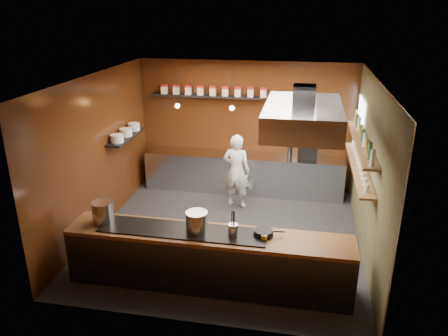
% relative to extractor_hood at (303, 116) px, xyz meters
% --- Properties ---
extents(floor, '(5.00, 5.00, 0.00)m').
position_rel_extractor_hood_xyz_m(floor, '(-1.30, 0.40, -2.51)').
color(floor, black).
rests_on(floor, ground).
extents(back_wall, '(5.00, 0.00, 5.00)m').
position_rel_extractor_hood_xyz_m(back_wall, '(-1.30, 2.90, -1.01)').
color(back_wall, black).
rests_on(back_wall, ground).
extents(left_wall, '(0.00, 5.00, 5.00)m').
position_rel_extractor_hood_xyz_m(left_wall, '(-3.80, 0.40, -1.01)').
color(left_wall, black).
rests_on(left_wall, ground).
extents(right_wall, '(0.00, 5.00, 5.00)m').
position_rel_extractor_hood_xyz_m(right_wall, '(1.20, 0.40, -1.01)').
color(right_wall, '#454127').
rests_on(right_wall, ground).
extents(ceiling, '(5.00, 5.00, 0.00)m').
position_rel_extractor_hood_xyz_m(ceiling, '(-1.30, 0.40, 0.49)').
color(ceiling, silver).
rests_on(ceiling, back_wall).
extents(window_pane, '(0.00, 1.00, 1.00)m').
position_rel_extractor_hood_xyz_m(window_pane, '(1.15, 2.10, -0.61)').
color(window_pane, white).
rests_on(window_pane, right_wall).
extents(prep_counter, '(4.60, 0.65, 0.90)m').
position_rel_extractor_hood_xyz_m(prep_counter, '(-1.30, 2.57, -2.06)').
color(prep_counter, silver).
rests_on(prep_counter, floor).
extents(pass_counter, '(4.40, 0.72, 0.94)m').
position_rel_extractor_hood_xyz_m(pass_counter, '(-1.30, -1.20, -2.04)').
color(pass_counter, '#38383D').
rests_on(pass_counter, floor).
extents(tin_shelf, '(2.60, 0.26, 0.04)m').
position_rel_extractor_hood_xyz_m(tin_shelf, '(-2.20, 2.76, -0.31)').
color(tin_shelf, black).
rests_on(tin_shelf, back_wall).
extents(plate_shelf, '(0.30, 1.40, 0.04)m').
position_rel_extractor_hood_xyz_m(plate_shelf, '(-3.64, 1.40, -0.96)').
color(plate_shelf, black).
rests_on(plate_shelf, left_wall).
extents(bottle_shelf_upper, '(0.26, 2.80, 0.04)m').
position_rel_extractor_hood_xyz_m(bottle_shelf_upper, '(1.04, 0.70, -0.59)').
color(bottle_shelf_upper, olive).
rests_on(bottle_shelf_upper, right_wall).
extents(bottle_shelf_lower, '(0.26, 2.80, 0.04)m').
position_rel_extractor_hood_xyz_m(bottle_shelf_lower, '(1.04, 0.70, -1.06)').
color(bottle_shelf_lower, olive).
rests_on(bottle_shelf_lower, right_wall).
extents(extractor_hood, '(1.20, 2.00, 0.72)m').
position_rel_extractor_hood_xyz_m(extractor_hood, '(0.00, 0.00, 0.00)').
color(extractor_hood, '#38383D').
rests_on(extractor_hood, ceiling).
extents(pendant_left, '(0.10, 0.10, 0.95)m').
position_rel_extractor_hood_xyz_m(pendant_left, '(-2.70, 2.10, -0.35)').
color(pendant_left, black).
rests_on(pendant_left, ceiling).
extents(pendant_right, '(0.10, 0.10, 0.95)m').
position_rel_extractor_hood_xyz_m(pendant_right, '(-1.50, 2.10, -0.35)').
color(pendant_right, black).
rests_on(pendant_right, ceiling).
extents(storage_tins, '(2.43, 0.13, 0.22)m').
position_rel_extractor_hood_xyz_m(storage_tins, '(-2.05, 2.76, -0.17)').
color(storage_tins, beige).
rests_on(storage_tins, tin_shelf).
extents(plate_stacks, '(0.26, 1.16, 0.16)m').
position_rel_extractor_hood_xyz_m(plate_stacks, '(-3.64, 1.40, -0.86)').
color(plate_stacks, silver).
rests_on(plate_stacks, plate_shelf).
extents(bottles, '(0.06, 2.66, 0.24)m').
position_rel_extractor_hood_xyz_m(bottles, '(1.04, 0.70, -0.45)').
color(bottles, silver).
rests_on(bottles, bottle_shelf_upper).
extents(wine_glasses, '(0.07, 2.37, 0.13)m').
position_rel_extractor_hood_xyz_m(wine_glasses, '(1.04, 0.70, -0.97)').
color(wine_glasses, silver).
rests_on(wine_glasses, bottle_shelf_lower).
extents(stockpot_large, '(0.40, 0.40, 0.33)m').
position_rel_extractor_hood_xyz_m(stockpot_large, '(-3.02, -1.15, -1.40)').
color(stockpot_large, '#B3B5BA').
rests_on(stockpot_large, pass_counter).
extents(stockpot_small, '(0.45, 0.45, 0.32)m').
position_rel_extractor_hood_xyz_m(stockpot_small, '(-1.47, -1.19, -1.41)').
color(stockpot_small, '#B9BCC1').
rests_on(stockpot_small, pass_counter).
extents(utensil_crock, '(0.18, 0.18, 0.20)m').
position_rel_extractor_hood_xyz_m(utensil_crock, '(-0.91, -1.25, -1.47)').
color(utensil_crock, silver).
rests_on(utensil_crock, pass_counter).
extents(frying_pan, '(0.47, 0.30, 0.08)m').
position_rel_extractor_hood_xyz_m(frying_pan, '(-0.46, -1.12, -1.53)').
color(frying_pan, black).
rests_on(frying_pan, pass_counter).
extents(butter_jar, '(0.13, 0.13, 0.09)m').
position_rel_extractor_hood_xyz_m(butter_jar, '(-0.44, -1.25, -1.54)').
color(butter_jar, gold).
rests_on(butter_jar, pass_counter).
extents(espresso_machine, '(0.43, 0.41, 0.36)m').
position_rel_extractor_hood_xyz_m(espresso_machine, '(0.15, 2.63, -1.43)').
color(espresso_machine, black).
rests_on(espresso_machine, prep_counter).
extents(chef, '(0.65, 0.47, 1.63)m').
position_rel_extractor_hood_xyz_m(chef, '(-1.33, 1.73, -1.69)').
color(chef, white).
rests_on(chef, floor).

